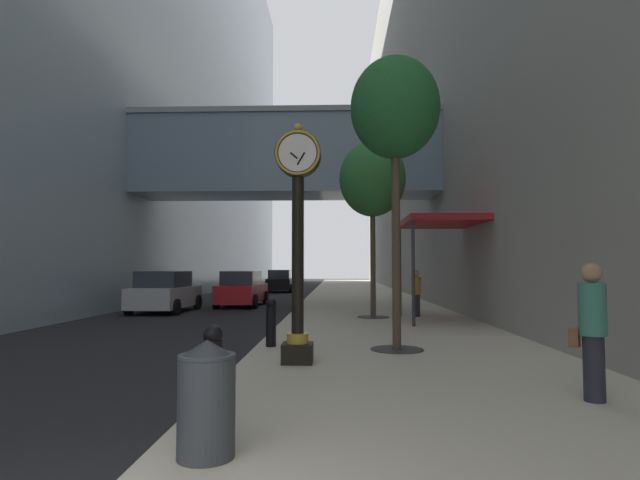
# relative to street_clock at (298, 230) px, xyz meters

# --- Properties ---
(ground_plane) EXTENTS (110.00, 110.00, 0.00)m
(ground_plane) POSITION_rel_street_clock_xyz_m (-1.07, 20.24, -2.53)
(ground_plane) COLOR black
(ground_plane) RESTS_ON ground
(sidewalk_right) EXTENTS (6.33, 80.00, 0.14)m
(sidewalk_right) POSITION_rel_street_clock_xyz_m (2.10, 23.24, -2.46)
(sidewalk_right) COLOR #BCB29E
(sidewalk_right) RESTS_ON ground
(building_block_left) EXTENTS (23.10, 80.00, 36.95)m
(building_block_left) POSITION_rel_street_clock_xyz_m (-12.96, 23.18, 15.88)
(building_block_left) COLOR #93A8B7
(building_block_left) RESTS_ON ground
(building_block_right) EXTENTS (9.00, 80.00, 29.80)m
(building_block_right) POSITION_rel_street_clock_xyz_m (9.77, 23.24, 12.37)
(building_block_right) COLOR gray
(building_block_right) RESTS_ON ground
(street_clock) EXTENTS (0.84, 0.55, 4.35)m
(street_clock) POSITION_rel_street_clock_xyz_m (0.00, 0.00, 0.00)
(street_clock) COLOR black
(street_clock) RESTS_ON sidewalk_right
(bollard_nearest) EXTENTS (0.23, 0.23, 1.05)m
(bollard_nearest) POSITION_rel_street_clock_xyz_m (-0.73, -3.32, -1.84)
(bollard_nearest) COLOR black
(bollard_nearest) RESTS_ON sidewalk_right
(bollard_third) EXTENTS (0.23, 0.23, 1.05)m
(bollard_third) POSITION_rel_street_clock_xyz_m (-0.73, 1.91, -1.84)
(bollard_third) COLOR black
(bollard_third) RESTS_ON sidewalk_right
(street_tree_near) EXTENTS (1.90, 1.90, 6.20)m
(street_tree_near) POSITION_rel_street_clock_xyz_m (1.95, 1.53, 2.66)
(street_tree_near) COLOR #333335
(street_tree_near) RESTS_ON sidewalk_right
(street_tree_mid_near) EXTENTS (2.31, 2.31, 6.14)m
(street_tree_mid_near) POSITION_rel_street_clock_xyz_m (1.95, 8.53, 2.39)
(street_tree_mid_near) COLOR #333335
(street_tree_mid_near) RESTS_ON sidewalk_right
(trash_bin) EXTENTS (0.53, 0.53, 1.05)m
(trash_bin) POSITION_rel_street_clock_xyz_m (-0.47, -4.59, -1.85)
(trash_bin) COLOR #383D42
(trash_bin) RESTS_ON sidewalk_right
(pedestrian_walking) EXTENTS (0.52, 0.47, 1.77)m
(pedestrian_walking) POSITION_rel_street_clock_xyz_m (4.00, -2.50, -1.45)
(pedestrian_walking) COLOR #23232D
(pedestrian_walking) RESTS_ON sidewalk_right
(pedestrian_by_clock) EXTENTS (0.48, 0.48, 1.62)m
(pedestrian_by_clock) POSITION_rel_street_clock_xyz_m (3.48, 8.85, -1.53)
(pedestrian_by_clock) COLOR #23232D
(pedestrian_by_clock) RESTS_ON sidewalk_right
(storefront_awning) EXTENTS (2.40, 3.60, 3.30)m
(storefront_awning) POSITION_rel_street_clock_xyz_m (4.03, 7.46, 0.76)
(storefront_awning) COLOR maroon
(storefront_awning) RESTS_ON sidewalk_right
(car_red_near) EXTENTS (2.00, 4.72, 1.68)m
(car_red_near) POSITION_rel_street_clock_xyz_m (-3.85, 15.28, -1.71)
(car_red_near) COLOR #AD191E
(car_red_near) RESTS_ON ground
(car_silver_mid) EXTENTS (2.16, 4.24, 1.70)m
(car_silver_mid) POSITION_rel_street_clock_xyz_m (-6.45, 11.89, -1.70)
(car_silver_mid) COLOR #B7BABF
(car_silver_mid) RESTS_ON ground
(car_black_far) EXTENTS (2.11, 4.50, 1.68)m
(car_black_far) POSITION_rel_street_clock_xyz_m (-3.64, 29.62, -1.71)
(car_black_far) COLOR black
(car_black_far) RESTS_ON ground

